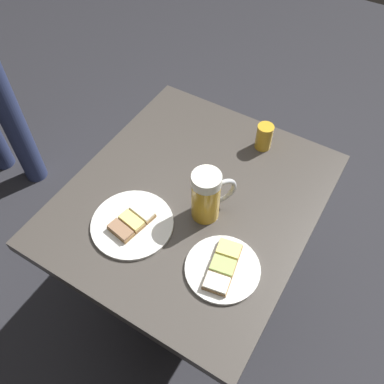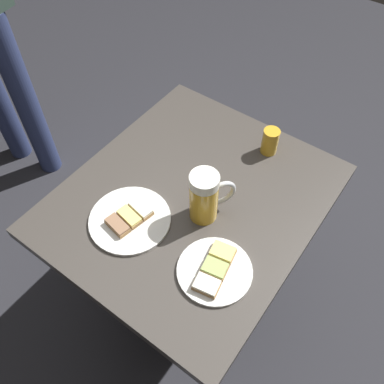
{
  "view_description": "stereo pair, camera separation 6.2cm",
  "coord_description": "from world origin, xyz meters",
  "views": [
    {
      "loc": [
        0.38,
        -0.63,
        1.7
      ],
      "look_at": [
        0.0,
        0.0,
        0.76
      ],
      "focal_mm": 38.13,
      "sensor_mm": 36.0,
      "label": 1
    },
    {
      "loc": [
        0.43,
        -0.59,
        1.7
      ],
      "look_at": [
        0.0,
        0.0,
        0.76
      ],
      "focal_mm": 38.13,
      "sensor_mm": 36.0,
      "label": 2
    }
  ],
  "objects": [
    {
      "name": "plate_near",
      "position": [
        -0.09,
        -0.17,
        0.75
      ],
      "size": [
        0.23,
        0.23,
        0.03
      ],
      "color": "white",
      "rests_on": "cafe_table"
    },
    {
      "name": "beer_glass_small",
      "position": [
        0.09,
        0.3,
        0.78
      ],
      "size": [
        0.05,
        0.05,
        0.09
      ],
      "primitive_type": "cylinder",
      "color": "gold",
      "rests_on": "cafe_table"
    },
    {
      "name": "plate_far",
      "position": [
        0.19,
        -0.17,
        0.75
      ],
      "size": [
        0.2,
        0.2,
        0.03
      ],
      "color": "white",
      "rests_on": "cafe_table"
    },
    {
      "name": "ground_plane",
      "position": [
        0.0,
        0.0,
        0.0
      ],
      "size": [
        6.0,
        6.0,
        0.0
      ],
      "primitive_type": "plane",
      "color": "#28282D"
    },
    {
      "name": "cafe_table",
      "position": [
        0.0,
        0.0,
        0.58
      ],
      "size": [
        0.7,
        0.8,
        0.74
      ],
      "color": "black",
      "rests_on": "ground_plane"
    },
    {
      "name": "beer_mug",
      "position": [
        0.07,
        -0.03,
        0.82
      ],
      "size": [
        0.1,
        0.13,
        0.17
      ],
      "color": "gold",
      "rests_on": "cafe_table"
    }
  ]
}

